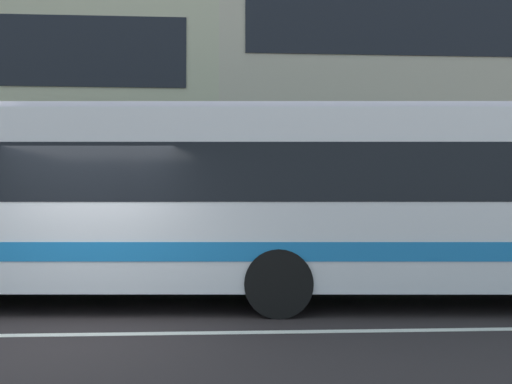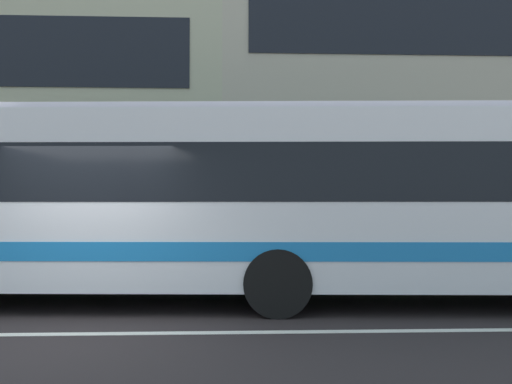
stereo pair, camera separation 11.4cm
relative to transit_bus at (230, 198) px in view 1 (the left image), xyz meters
name	(u,v)px [view 1 (the left image)]	position (x,y,z in m)	size (l,w,h in m)	color
ground_plane	(65,335)	(-2.08, -2.08, -1.76)	(160.00, 160.00, 0.00)	#2B2525
lane_centre_line	(65,335)	(-2.08, -2.08, -1.76)	(60.00, 0.16, 0.01)	silver
hedge_row_far	(138,257)	(-2.12, 3.34, -1.31)	(19.99, 1.10, 0.91)	#1A4F18
apartment_block_right	(457,91)	(9.92, 13.15, 4.94)	(20.53, 11.86, 13.40)	#C0B59E
transit_bus	(230,198)	(0.00, 0.00, 0.00)	(12.33, 3.19, 3.19)	silver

